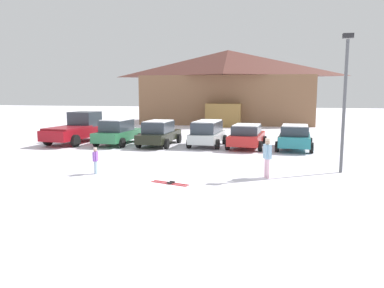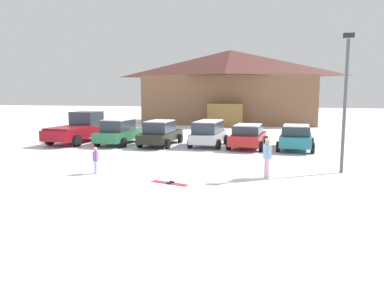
% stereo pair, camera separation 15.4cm
% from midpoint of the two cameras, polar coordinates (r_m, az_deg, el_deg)
% --- Properties ---
extents(ground, '(160.00, 160.00, 0.00)m').
position_cam_midpoint_polar(ground, '(11.57, -9.46, -10.09)').
color(ground, white).
extents(ski_lodge, '(19.78, 11.87, 8.39)m').
position_cam_midpoint_polar(ski_lodge, '(44.39, 5.35, 8.76)').
color(ski_lodge, brown).
rests_on(ski_lodge, ground).
extents(parked_green_coupe, '(2.26, 4.68, 1.74)m').
position_cam_midpoint_polar(parked_green_coupe, '(26.13, -11.39, 1.84)').
color(parked_green_coupe, '#2A7146').
rests_on(parked_green_coupe, ground).
extents(parked_black_sedan, '(2.19, 4.77, 1.68)m').
position_cam_midpoint_polar(parked_black_sedan, '(25.24, -5.19, 1.69)').
color(parked_black_sedan, black).
rests_on(parked_black_sedan, ground).
extents(parked_silver_wagon, '(2.23, 4.15, 1.69)m').
position_cam_midpoint_polar(parked_silver_wagon, '(24.81, 2.19, 1.76)').
color(parked_silver_wagon, '#B8C3C1').
rests_on(parked_silver_wagon, ground).
extents(parked_red_sedan, '(2.47, 4.56, 1.52)m').
position_cam_midpoint_polar(parked_red_sedan, '(24.31, 8.18, 1.26)').
color(parked_red_sedan, '#B42321').
rests_on(parked_red_sedan, ground).
extents(parked_teal_hatchback, '(2.40, 4.18, 1.56)m').
position_cam_midpoint_polar(parked_teal_hatchback, '(24.11, 15.20, 1.04)').
color(parked_teal_hatchback, teal).
rests_on(parked_teal_hatchback, ground).
extents(pickup_truck, '(2.72, 5.82, 2.15)m').
position_cam_midpoint_polar(pickup_truck, '(27.84, -17.10, 2.26)').
color(pickup_truck, maroon).
rests_on(pickup_truck, ground).
extents(skier_adult_in_blue_parka, '(0.37, 0.59, 1.67)m').
position_cam_midpoint_polar(skier_adult_in_blue_parka, '(15.82, 11.12, -1.75)').
color(skier_adult_in_blue_parka, '#EFBBD0').
rests_on(skier_adult_in_blue_parka, ground).
extents(skier_child_in_purple_jacket, '(0.21, 0.43, 1.16)m').
position_cam_midpoint_polar(skier_child_in_purple_jacket, '(16.90, -14.75, -2.23)').
color(skier_child_in_purple_jacket, '#94B1C8').
rests_on(skier_child_in_purple_jacket, ground).
extents(pair_of_skis, '(1.62, 0.74, 0.08)m').
position_cam_midpoint_polar(pair_of_skis, '(14.76, -3.64, -5.96)').
color(pair_of_skis, red).
rests_on(pair_of_skis, ground).
extents(lamp_post, '(0.44, 0.24, 6.04)m').
position_cam_midpoint_polar(lamp_post, '(17.64, 22.02, 6.73)').
color(lamp_post, '#515459').
rests_on(lamp_post, ground).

